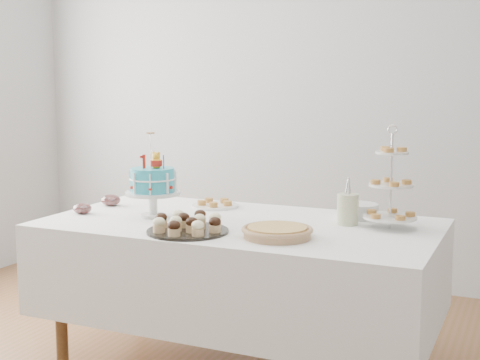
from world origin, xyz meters
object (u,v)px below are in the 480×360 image
at_px(jam_bowl_b, 111,200).
at_px(pie, 277,231).
at_px(cupcake_tray, 188,223).
at_px(utensil_pitcher, 348,208).
at_px(table, 240,267).
at_px(jam_bowl_a, 82,209).
at_px(birthday_cake, 153,194).
at_px(plate_stack, 359,211).
at_px(tiered_stand, 391,186).
at_px(pastry_plate, 215,204).

bearing_deg(jam_bowl_b, pie, -17.56).
height_order(cupcake_tray, utensil_pitcher, utensil_pitcher).
relative_size(cupcake_tray, jam_bowl_b, 3.50).
relative_size(pie, utensil_pitcher, 1.39).
height_order(table, pie, pie).
distance_m(table, jam_bowl_a, 0.89).
relative_size(cupcake_tray, pie, 1.18).
height_order(birthday_cake, pie, birthday_cake).
xyz_separation_m(table, plate_stack, (0.52, 0.33, 0.26)).
xyz_separation_m(birthday_cake, tiered_stand, (1.16, 0.22, 0.09)).
bearing_deg(plate_stack, utensil_pitcher, -94.60).
bearing_deg(jam_bowl_a, tiered_stand, 10.70).
bearing_deg(pie, table, 139.84).
bearing_deg(jam_bowl_a, jam_bowl_b, 90.00).
xyz_separation_m(birthday_cake, cupcake_tray, (0.33, -0.24, -0.08)).
distance_m(pastry_plate, utensil_pitcher, 0.81).
height_order(tiered_stand, utensil_pitcher, tiered_stand).
distance_m(cupcake_tray, plate_stack, 0.90).
bearing_deg(jam_bowl_b, cupcake_tray, -30.66).
xyz_separation_m(birthday_cake, utensil_pitcher, (0.95, 0.23, -0.04)).
relative_size(birthday_cake, utensil_pitcher, 1.88).
bearing_deg(jam_bowl_a, utensil_pitcher, 12.51).
bearing_deg(pastry_plate, tiered_stand, -9.40).
xyz_separation_m(cupcake_tray, utensil_pitcher, (0.62, 0.47, 0.04)).
bearing_deg(jam_bowl_a, birthday_cake, 10.41).
xyz_separation_m(pastry_plate, jam_bowl_a, (-0.55, -0.46, 0.01)).
relative_size(birthday_cake, tiered_stand, 0.88).
xyz_separation_m(pie, jam_bowl_b, (-1.13, 0.36, 0.00)).
bearing_deg(pie, tiered_stand, 43.50).
xyz_separation_m(plate_stack, pastry_plate, (-0.80, -0.01, -0.02)).
distance_m(birthday_cake, pastry_plate, 0.43).
distance_m(table, plate_stack, 0.67).
distance_m(pie, utensil_pitcher, 0.45).
relative_size(jam_bowl_a, utensil_pitcher, 0.42).
bearing_deg(tiered_stand, table, -168.08).
height_order(plate_stack, pastry_plate, plate_stack).
xyz_separation_m(tiered_stand, utensil_pitcher, (-0.20, 0.01, -0.12)).
height_order(table, utensil_pitcher, utensil_pitcher).
bearing_deg(plate_stack, table, -147.47).
distance_m(table, pastry_plate, 0.49).
height_order(table, jam_bowl_b, jam_bowl_b).
distance_m(birthday_cake, utensil_pitcher, 0.98).
bearing_deg(jam_bowl_a, plate_stack, 19.19).
distance_m(table, tiered_stand, 0.84).
height_order(pie, jam_bowl_a, jam_bowl_a).
bearing_deg(utensil_pitcher, tiered_stand, 12.65).
relative_size(pie, pastry_plate, 1.23).
relative_size(table, plate_stack, 10.05).
bearing_deg(pie, jam_bowl_a, 174.85).
relative_size(tiered_stand, plate_stack, 2.55).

